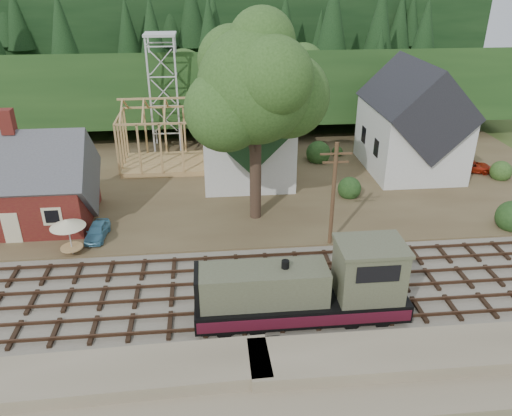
{
  "coord_description": "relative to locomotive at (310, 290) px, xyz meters",
  "views": [
    {
      "loc": [
        -1.47,
        -25.84,
        18.62
      ],
      "look_at": [
        1.65,
        6.0,
        3.0
      ],
      "focal_mm": 35.0,
      "sensor_mm": 36.0,
      "label": 1
    }
  ],
  "objects": [
    {
      "name": "lattice_tower",
      "position": [
        -9.83,
        31.0,
        7.92
      ],
      "size": [
        3.2,
        3.2,
        12.12
      ],
      "color": "silver",
      "rests_on": "village_flat"
    },
    {
      "name": "telegraph_pole_near",
      "position": [
        3.17,
        8.2,
        2.13
      ],
      "size": [
        2.2,
        0.28,
        8.0
      ],
      "color": "#4C331E",
      "rests_on": "ground"
    },
    {
      "name": "ground",
      "position": [
        -3.83,
        3.0,
        -2.11
      ],
      "size": [
        140.0,
        140.0,
        0.0
      ],
      "primitive_type": "plane",
      "color": "#384C1E",
      "rests_on": "ground"
    },
    {
      "name": "locomotive",
      "position": [
        0.0,
        0.0,
        0.0
      ],
      "size": [
        11.91,
        2.98,
        4.77
      ],
      "color": "black",
      "rests_on": "railroad_bed"
    },
    {
      "name": "ridge",
      "position": [
        -3.83,
        61.0,
        -2.11
      ],
      "size": [
        80.0,
        20.0,
        12.0
      ],
      "primitive_type": "cube",
      "color": "black",
      "rests_on": "ground"
    },
    {
      "name": "car_blue",
      "position": [
        -13.87,
        10.63,
        -1.25
      ],
      "size": [
        1.62,
        3.43,
        1.13
      ],
      "primitive_type": "imported",
      "rotation": [
        0.0,
        0.0,
        -0.09
      ],
      "color": "#5DA7C8",
      "rests_on": "village_flat"
    },
    {
      "name": "railroad_bed",
      "position": [
        -3.83,
        3.0,
        -2.03
      ],
      "size": [
        64.0,
        11.0,
        0.16
      ],
      "primitive_type": "cube",
      "color": "#726B5B",
      "rests_on": "ground"
    },
    {
      "name": "farmhouse",
      "position": [
        14.17,
        22.0,
        2.75
      ],
      "size": [
        8.4,
        10.8,
        10.6
      ],
      "color": "silver",
      "rests_on": "village_flat"
    },
    {
      "name": "church",
      "position": [
        -1.83,
        22.68,
        3.07
      ],
      "size": [
        8.4,
        15.17,
        13.0
      ],
      "color": "silver",
      "rests_on": "village_flat"
    },
    {
      "name": "car_red",
      "position": [
        20.33,
        20.65,
        -1.28
      ],
      "size": [
        4.21,
        2.84,
        1.07
      ],
      "primitive_type": "imported",
      "rotation": [
        0.0,
        0.0,
        1.27
      ],
      "color": "#AD220D",
      "rests_on": "village_flat"
    },
    {
      "name": "embankment",
      "position": [
        -3.83,
        -5.5,
        -2.11
      ],
      "size": [
        64.0,
        5.0,
        1.6
      ],
      "primitive_type": "cube",
      "color": "#7F7259",
      "rests_on": "ground"
    },
    {
      "name": "hillside",
      "position": [
        -3.83,
        45.0,
        -2.11
      ],
      "size": [
        70.0,
        28.96,
        12.74
      ],
      "primitive_type": "cube",
      "rotation": [
        -0.17,
        0.0,
        0.0
      ],
      "color": "#1E3F19",
      "rests_on": "ground"
    },
    {
      "name": "depot",
      "position": [
        -19.83,
        14.0,
        1.1
      ],
      "size": [
        10.8,
        7.41,
        9.0
      ],
      "color": "#5C1517",
      "rests_on": "village_flat"
    },
    {
      "name": "timber_frame",
      "position": [
        -9.83,
        25.0,
        1.15
      ],
      "size": [
        8.2,
        6.2,
        6.99
      ],
      "color": "tan",
      "rests_on": "village_flat"
    },
    {
      "name": "patio_set",
      "position": [
        -15.23,
        8.5,
        0.47
      ],
      "size": [
        2.41,
        2.41,
        2.69
      ],
      "color": "silver",
      "rests_on": "village_flat"
    },
    {
      "name": "big_tree",
      "position": [
        -1.66,
        13.08,
        8.1
      ],
      "size": [
        10.9,
        8.4,
        14.7
      ],
      "color": "#38281E",
      "rests_on": "village_flat"
    },
    {
      "name": "village_flat",
      "position": [
        -3.83,
        21.0,
        -1.96
      ],
      "size": [
        64.0,
        26.0,
        0.3
      ],
      "primitive_type": "cube",
      "color": "brown",
      "rests_on": "ground"
    }
  ]
}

